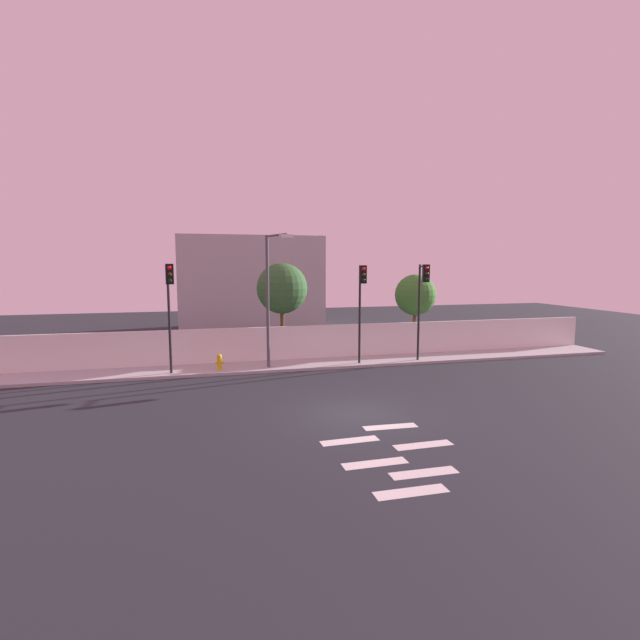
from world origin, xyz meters
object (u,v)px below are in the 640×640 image
Objects in this scene: traffic_light_right at (361,293)px; roadside_tree_midleft at (415,295)px; traffic_light_center at (422,292)px; fire_hydrant at (219,361)px; street_lamp_curbside at (270,289)px; roadside_tree_leftmost at (282,289)px; traffic_light_left at (169,295)px.

traffic_light_right is 6.00m from roadside_tree_midleft.
fire_hydrant is (-10.45, 0.68, -3.30)m from traffic_light_center.
traffic_light_right is at bearing -4.37° from street_lamp_curbside.
traffic_light_center reaches higher than traffic_light_right.
fire_hydrant is 5.83m from roadside_tree_leftmost.
street_lamp_curbside is at bearing 175.63° from traffic_light_right.
roadside_tree_leftmost is at bearing 39.90° from fire_hydrant.
street_lamp_curbside reaches higher than traffic_light_center.
street_lamp_curbside is at bearing -160.46° from roadside_tree_midleft.
traffic_light_left is 0.96× the size of roadside_tree_leftmost.
roadside_tree_leftmost is at bearing 71.12° from street_lamp_curbside.
street_lamp_curbside is (-4.59, 0.35, 0.25)m from traffic_light_right.
fire_hydrant is (-2.52, 0.26, -3.52)m from street_lamp_curbside.
street_lamp_curbside is 4.33m from fire_hydrant.
roadside_tree_leftmost is (-3.46, 3.66, 0.10)m from traffic_light_right.
roadside_tree_leftmost is 8.21m from roadside_tree_midleft.
traffic_light_left is at bearing -179.33° from traffic_light_center.
roadside_tree_midleft reaches higher than fire_hydrant.
street_lamp_curbside reaches higher than traffic_light_left.
traffic_light_left is 12.62m from traffic_light_center.
roadside_tree_midleft is (1.40, 3.74, -0.43)m from traffic_light_center.
roadside_tree_midleft is (14.02, 3.88, -0.47)m from traffic_light_left.
traffic_light_left reaches higher than fire_hydrant.
traffic_light_left is 0.79× the size of street_lamp_curbside.
traffic_light_left is 1.10× the size of roadside_tree_midleft.
street_lamp_curbside is (-7.93, 0.42, 0.22)m from traffic_light_center.
traffic_light_center is 0.78× the size of street_lamp_curbside.
roadside_tree_leftmost reaches higher than fire_hydrant.
roadside_tree_leftmost reaches higher than traffic_light_center.
roadside_tree_midleft is (4.74, 3.66, -0.40)m from traffic_light_right.
roadside_tree_midleft is at bearing 37.69° from traffic_light_right.
street_lamp_curbside reaches higher than traffic_light_right.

